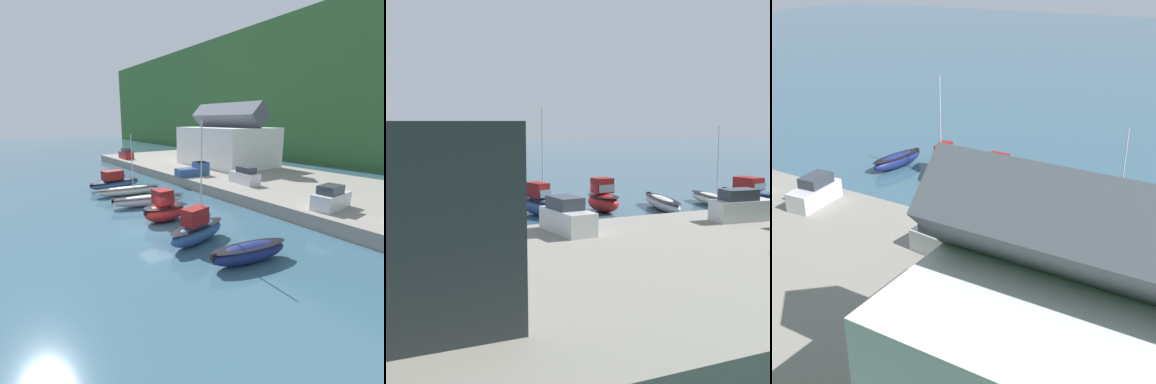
{
  "view_description": "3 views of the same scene",
  "coord_description": "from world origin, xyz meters",
  "views": [
    {
      "loc": [
        21.8,
        -11.3,
        9.13
      ],
      "look_at": [
        -1.96,
        5.28,
        2.12
      ],
      "focal_mm": 28.0,
      "sensor_mm": 36.0,
      "label": 1
    },
    {
      "loc": [
        20.2,
        43.24,
        8.03
      ],
      "look_at": [
        2.65,
        4.89,
        2.37
      ],
      "focal_mm": 50.0,
      "sensor_mm": 36.0,
      "label": 2
    },
    {
      "loc": [
        -20.83,
        39.53,
        18.04
      ],
      "look_at": [
        -1.75,
        7.88,
        2.02
      ],
      "focal_mm": 50.0,
      "sensor_mm": 36.0,
      "label": 3
    }
  ],
  "objects": [
    {
      "name": "ground_plane",
      "position": [
        0.0,
        0.0,
        0.0
      ],
      "size": [
        320.0,
        320.0,
        0.0
      ],
      "primitive_type": "plane",
      "color": "#385B70"
    },
    {
      "name": "quay_promenade",
      "position": [
        0.0,
        21.44,
        0.65
      ],
      "size": [
        93.09,
        21.12,
        1.29
      ],
      "color": "gray",
      "rests_on": "ground_plane"
    },
    {
      "name": "harbor_clubhouse",
      "position": [
        -18.21,
        24.11,
        5.13
      ],
      "size": [
        15.59,
        11.29,
        10.69
      ],
      "color": "white",
      "rests_on": "quay_promenade"
    },
    {
      "name": "moored_boat_0",
      "position": [
        -16.96,
        2.92,
        0.9
      ],
      "size": [
        3.36,
        7.61,
        2.48
      ],
      "rotation": [
        0.0,
        0.0,
        0.14
      ],
      "color": "#33568E",
      "rests_on": "ground_plane"
    },
    {
      "name": "moored_boat_1",
      "position": [
        -12.41,
        2.94,
        0.61
      ],
      "size": [
        2.95,
        8.36,
        7.51
      ],
      "rotation": [
        0.0,
        0.0,
        -0.16
      ],
      "color": "white",
      "rests_on": "ground_plane"
    },
    {
      "name": "moored_boat_2",
      "position": [
        -6.7,
        2.81,
        0.64
      ],
      "size": [
        3.46,
        8.32,
        1.19
      ],
      "rotation": [
        0.0,
        0.0,
        -0.23
      ],
      "color": "silver",
      "rests_on": "ground_plane"
    },
    {
      "name": "moored_boat_3",
      "position": [
        -1.25,
        1.7,
        1.12
      ],
      "size": [
        2.37,
        4.23,
        3.0
      ],
      "rotation": [
        0.0,
        0.0,
        0.02
      ],
      "color": "red",
      "rests_on": "ground_plane"
    },
    {
      "name": "moored_boat_4",
      "position": [
        4.53,
        1.22,
        1.06
      ],
      "size": [
        2.87,
        5.87,
        9.14
      ],
      "rotation": [
        0.0,
        0.0,
        0.23
      ],
      "color": "#33568E",
      "rests_on": "ground_plane"
    },
    {
      "name": "moored_boat_5",
      "position": [
        9.13,
        2.08,
        0.71
      ],
      "size": [
        2.45,
        5.94,
        1.34
      ],
      "rotation": [
        0.0,
        0.0,
        -0.16
      ],
      "color": "navy",
      "rests_on": "ground_plane"
    },
    {
      "name": "parked_car_0",
      "position": [
        -36.84,
        13.01,
        2.21
      ],
      "size": [
        4.27,
        1.96,
        2.16
      ],
      "rotation": [
        0.0,
        0.0,
        1.53
      ],
      "color": "maroon",
      "rests_on": "quay_promenade"
    },
    {
      "name": "parked_car_1",
      "position": [
        -4.77,
        15.33,
        2.21
      ],
      "size": [
        4.35,
        2.18,
        2.16
      ],
      "rotation": [
        0.0,
        0.0,
        1.48
      ],
      "color": "silver",
      "rests_on": "quay_promenade"
    },
    {
      "name": "parked_car_3",
      "position": [
        7.55,
        14.0,
        2.21
      ],
      "size": [
        2.17,
        4.35,
        2.16
      ],
      "rotation": [
        0.0,
        0.0,
        0.09
      ],
      "color": "silver",
      "rests_on": "quay_promenade"
    },
    {
      "name": "pickup_truck_0",
      "position": [
        -12.96,
        13.47,
        2.11
      ],
      "size": [
        2.47,
        4.92,
        1.9
      ],
      "rotation": [
        0.0,
        0.0,
        -0.11
      ],
      "color": "#2D4C84",
      "rests_on": "quay_promenade"
    }
  ]
}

